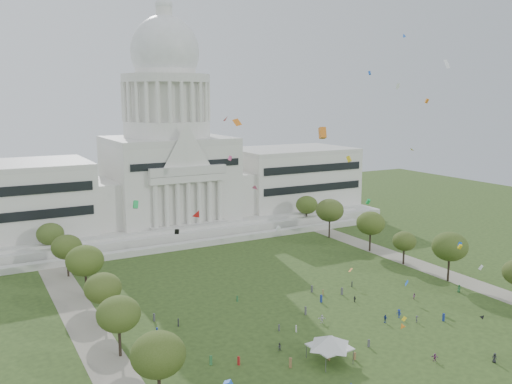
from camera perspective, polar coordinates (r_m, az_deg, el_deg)
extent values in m
plane|color=#2D421B|center=(116.69, 11.11, -15.12)|extent=(400.00, 400.00, 0.00)
cube|color=silver|center=(212.42, -9.16, -3.00)|extent=(160.00, 60.00, 4.00)
cube|color=silver|center=(182.80, -5.63, -5.36)|extent=(130.00, 3.00, 2.00)
cube|color=silver|center=(189.57, -6.59, -4.35)|extent=(140.00, 3.00, 5.00)
cube|color=silver|center=(197.78, -24.32, -0.87)|extent=(50.00, 34.00, 22.00)
cube|color=silver|center=(233.01, 3.67, 1.51)|extent=(50.00, 34.00, 22.00)
cube|color=silver|center=(200.31, -16.23, -1.13)|extent=(12.00, 26.00, 16.00)
cube|color=silver|center=(218.11, -2.27, 0.14)|extent=(12.00, 26.00, 16.00)
cube|color=silver|center=(208.53, -9.18, 1.24)|extent=(44.00, 38.00, 28.00)
cube|color=silver|center=(189.53, -7.16, 1.40)|extent=(28.00, 3.00, 2.40)
cube|color=black|center=(180.54, -23.91, -1.16)|extent=(46.00, 0.40, 11.00)
cube|color=black|center=(218.57, 6.10, 1.44)|extent=(46.00, 0.40, 11.00)
cylinder|color=silver|center=(206.53, -9.33, 6.57)|extent=(32.00, 32.00, 6.00)
cylinder|color=silver|center=(206.21, -9.41, 9.34)|extent=(28.00, 28.00, 14.00)
cylinder|color=silver|center=(206.32, -9.48, 11.70)|extent=(32.40, 32.40, 3.00)
cylinder|color=silver|center=(206.58, -9.52, 13.23)|extent=(22.00, 22.00, 8.00)
ellipsoid|color=silver|center=(206.85, -9.56, 14.33)|extent=(25.00, 25.00, 26.20)
cylinder|color=silver|center=(208.36, -9.67, 18.03)|extent=(6.00, 6.00, 5.00)
ellipsoid|color=silver|center=(208.81, -9.69, 18.85)|extent=(6.40, 6.40, 5.12)
cube|color=gray|center=(122.53, -17.04, -14.11)|extent=(8.00, 160.00, 0.04)
cube|color=gray|center=(168.11, 17.20, -7.48)|extent=(8.00, 160.00, 0.04)
ellipsoid|color=#324615|center=(90.61, -10.26, -16.48)|extent=(8.86, 8.86, 7.25)
cylinder|color=black|center=(110.67, -14.14, -15.12)|extent=(0.56, 0.56, 5.47)
ellipsoid|color=#3A501B|center=(108.38, -14.27, -12.34)|extent=(8.42, 8.42, 6.89)
cylinder|color=black|center=(156.43, 19.60, -7.74)|extent=(0.56, 0.56, 6.20)
ellipsoid|color=#324716|center=(154.63, 19.74, -5.42)|extent=(9.55, 9.55, 7.82)
cylinder|color=black|center=(125.79, -15.70, -12.11)|extent=(0.56, 0.56, 5.27)
ellipsoid|color=#3F511C|center=(123.84, -15.82, -9.70)|extent=(8.12, 8.12, 6.65)
cylinder|color=black|center=(168.00, 15.28, -6.59)|extent=(0.56, 0.56, 4.56)
ellipsoid|color=#384919|center=(166.72, 15.35, -5.00)|extent=(7.01, 7.01, 5.74)
cylinder|color=black|center=(142.68, -17.44, -9.36)|extent=(0.56, 0.56, 6.03)
ellipsoid|color=#3A5218|center=(140.75, -17.58, -6.90)|extent=(9.29, 9.29, 7.60)
cylinder|color=black|center=(179.04, 11.91, -5.20)|extent=(0.56, 0.56, 5.97)
ellipsoid|color=#3A4D17|center=(177.51, 11.98, -3.23)|extent=(9.19, 9.19, 7.52)
cylinder|color=black|center=(160.04, -19.19, -7.47)|extent=(0.56, 0.56, 5.41)
ellipsoid|color=#394D19|center=(158.48, -19.31, -5.49)|extent=(8.33, 8.33, 6.81)
cylinder|color=black|center=(193.41, 7.73, -3.88)|extent=(0.56, 0.56, 6.37)
ellipsoid|color=#3D4C1C|center=(191.92, 7.78, -1.92)|extent=(9.82, 9.82, 8.03)
cylinder|color=black|center=(177.08, -20.73, -5.92)|extent=(0.56, 0.56, 5.32)
ellipsoid|color=#384F1D|center=(175.69, -20.84, -4.15)|extent=(8.19, 8.19, 6.70)
cylinder|color=black|center=(209.12, 5.35, -2.91)|extent=(0.56, 0.56, 5.47)
ellipsoid|color=#364E17|center=(207.92, 5.37, -1.35)|extent=(8.42, 8.42, 6.89)
cylinder|color=#4C4C4C|center=(103.31, 7.36, -17.62)|extent=(0.12, 0.12, 2.79)
cylinder|color=#4C4C4C|center=(106.76, 10.19, -16.74)|extent=(0.12, 0.12, 2.79)
cylinder|color=#4C4C4C|center=(107.85, 5.32, -16.33)|extent=(0.12, 0.12, 2.79)
cylinder|color=#4C4C4C|center=(111.16, 8.09, -15.56)|extent=(0.12, 0.12, 2.79)
cube|color=silver|center=(106.55, 7.76, -15.83)|extent=(7.07, 7.07, 0.22)
pyramid|color=silver|center=(106.03, 7.77, -15.23)|extent=(9.89, 9.89, 2.23)
imported|color=#33723F|center=(149.34, 20.59, -9.50)|extent=(1.15, 0.98, 2.00)
imported|color=#994C8C|center=(141.24, 16.33, -10.48)|extent=(0.82, 0.85, 1.50)
imported|color=navy|center=(129.16, 14.81, -12.25)|extent=(0.86, 1.37, 1.99)
imported|color=navy|center=(125.83, 13.44, -12.84)|extent=(0.91, 1.22, 1.85)
imported|color=silver|center=(123.20, 6.95, -13.12)|extent=(1.90, 1.36, 1.91)
imported|color=#26262B|center=(115.02, 23.82, -15.69)|extent=(0.82, 1.04, 1.88)
imported|color=#4C4C51|center=(110.45, 2.47, -15.96)|extent=(0.94, 0.76, 1.68)
imported|color=#4C4C51|center=(127.75, 16.56, -12.70)|extent=(0.96, 1.14, 1.56)
imported|color=#26262B|center=(135.94, 10.35, -11.02)|extent=(0.57, 0.98, 1.64)
imported|color=#994C8C|center=(111.76, 18.31, -16.20)|extent=(1.44, 1.32, 1.52)
cube|color=#4C4C51|center=(114.03, 11.78, -15.33)|extent=(0.47, 0.37, 1.57)
cube|color=#26262B|center=(146.11, 10.07, -9.53)|extent=(0.45, 0.44, 1.47)
cube|color=#B21E1E|center=(105.22, -1.84, -17.34)|extent=(0.40, 0.51, 1.69)
cube|color=#26262B|center=(122.03, -8.18, -13.43)|extent=(0.42, 0.53, 1.72)
cube|color=#33723F|center=(134.27, -1.99, -11.17)|extent=(0.34, 0.44, 1.45)
cube|color=#4C4C51|center=(125.30, -10.68, -12.85)|extent=(0.42, 0.54, 1.79)
cube|color=olive|center=(107.76, 7.70, -16.80)|extent=(0.29, 0.42, 1.48)
cube|color=#4C4C51|center=(140.11, 9.03, -10.29)|extent=(0.53, 0.37, 1.84)
cube|color=navy|center=(134.59, 6.88, -11.09)|extent=(0.38, 0.53, 1.87)
cube|color=navy|center=(130.16, 19.14, -12.36)|extent=(0.43, 0.54, 1.79)
cube|color=#4C4C51|center=(127.14, 5.24, -12.34)|extent=(0.41, 0.56, 1.91)
cube|color=olive|center=(104.41, 3.65, -17.51)|extent=(0.61, 0.54, 1.94)
cube|color=olive|center=(108.67, 10.34, -16.63)|extent=(0.42, 0.29, 1.49)
cube|color=silver|center=(118.52, 4.25, -14.16)|extent=(0.39, 0.45, 1.45)
cube|color=olive|center=(139.24, 7.07, -10.45)|extent=(0.44, 0.46, 1.48)
cube|color=#4C4C51|center=(140.88, 5.90, -10.11)|extent=(0.42, 0.54, 1.77)
cube|color=#4C4C51|center=(118.78, 2.44, -14.08)|extent=(0.30, 0.42, 1.46)
cube|color=#33723F|center=(105.49, -4.78, -17.25)|extent=(0.54, 0.40, 1.83)
cube|color=#26262B|center=(112.99, -8.00, -15.48)|extent=(0.44, 0.46, 1.48)
cube|color=navy|center=(118.31, -10.38, -14.26)|extent=(0.33, 0.49, 1.78)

